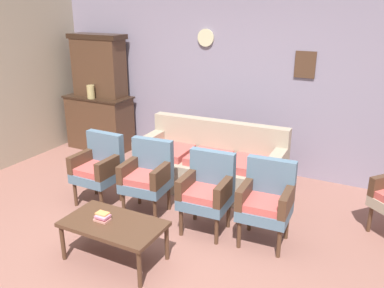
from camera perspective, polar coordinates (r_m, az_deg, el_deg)
ground_plane at (r=4.42m, az=-6.04°, el=-14.42°), size 7.68×7.68×0.00m
wall_back_with_decor at (r=6.13m, az=7.23°, el=8.90°), size 6.40×0.09×2.70m
side_cabinet at (r=7.25m, az=-12.85°, el=3.01°), size 1.16×0.55×0.93m
cabinet_upper_hutch at (r=7.11m, az=-13.03°, el=10.81°), size 0.99×0.38×1.03m
vase_on_cabinet at (r=6.99m, az=-14.10°, el=7.16°), size 0.13×0.13×0.22m
floral_couch at (r=5.57m, az=2.71°, el=-3.06°), size 2.01×0.88×0.90m
armchair_row_middle at (r=5.24m, az=-13.02°, el=-3.03°), size 0.53×0.50×0.90m
armchair_near_cabinet at (r=4.89m, az=-6.29°, el=-4.26°), size 0.56×0.54×0.90m
armchair_near_couch_end at (r=4.49m, az=2.15°, el=-6.39°), size 0.54×0.52×0.90m
armchair_by_doorway at (r=4.35m, az=10.46°, el=-7.67°), size 0.55×0.52×0.90m
coffee_table at (r=4.12m, az=-11.01°, el=-11.33°), size 1.00×0.56×0.42m
book_stack_on_table at (r=4.13m, az=-12.50°, el=-10.04°), size 0.15×0.12×0.07m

